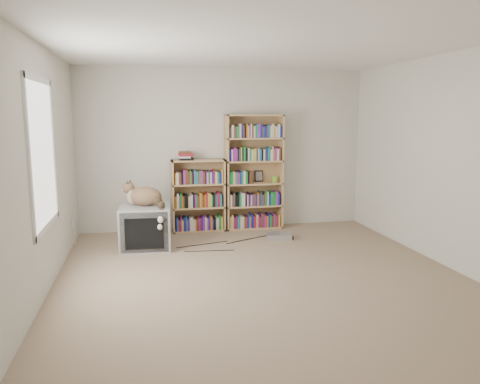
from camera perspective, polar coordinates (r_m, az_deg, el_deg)
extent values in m
cube|color=gray|center=(5.24, 2.93, -10.58)|extent=(4.50, 5.00, 0.01)
cube|color=beige|center=(7.39, -1.90, 5.20)|extent=(4.50, 0.02, 2.50)
cube|color=beige|center=(2.64, 16.98, -2.72)|extent=(4.50, 0.02, 2.50)
cube|color=beige|center=(4.89, -23.39, 2.32)|extent=(0.02, 5.00, 2.50)
cube|color=beige|center=(5.93, 24.60, 3.35)|extent=(0.02, 5.00, 2.50)
cube|color=white|center=(4.97, 3.18, 17.62)|extent=(4.50, 5.00, 0.02)
cube|color=white|center=(5.07, -22.92, 4.28)|extent=(0.02, 1.22, 1.52)
cube|color=#9B9B9D|center=(6.45, -11.44, -4.23)|extent=(0.70, 0.64, 0.58)
cube|color=black|center=(6.17, -11.58, -4.85)|extent=(0.61, 0.07, 0.53)
cube|color=black|center=(6.16, -11.59, -5.00)|extent=(0.49, 0.04, 0.41)
cube|color=black|center=(6.58, -11.37, -4.06)|extent=(0.42, 0.35, 0.35)
ellipsoid|color=#3B2A18|center=(6.43, -11.53, -0.51)|extent=(0.54, 0.45, 0.26)
ellipsoid|color=#3B2A18|center=(6.38, -10.52, -0.63)|extent=(0.28, 0.29, 0.19)
ellipsoid|color=tan|center=(6.47, -12.87, -0.58)|extent=(0.23, 0.23, 0.21)
ellipsoid|color=#3B2A18|center=(6.48, -13.45, 0.50)|extent=(0.21, 0.21, 0.16)
sphere|color=beige|center=(6.51, -13.95, 0.31)|extent=(0.08, 0.08, 0.06)
cone|color=black|center=(6.44, -13.55, 1.09)|extent=(0.08, 0.09, 0.08)
cone|color=black|center=(6.52, -13.24, 1.20)|extent=(0.08, 0.09, 0.08)
cube|color=tan|center=(7.27, -1.63, 2.34)|extent=(0.03, 0.30, 1.79)
cube|color=tan|center=(7.47, 4.98, 2.49)|extent=(0.02, 0.30, 1.79)
cube|color=tan|center=(7.49, 1.48, 2.54)|extent=(0.90, 0.03, 1.79)
cube|color=tan|center=(7.30, 1.76, 9.33)|extent=(0.90, 0.30, 0.02)
cube|color=tan|center=(7.51, 1.69, -4.29)|extent=(0.90, 0.30, 0.03)
cube|color=tan|center=(7.44, 1.70, -1.64)|extent=(0.90, 0.30, 0.03)
cube|color=tan|center=(7.38, 1.71, 1.06)|extent=(0.90, 0.30, 0.02)
cube|color=tan|center=(7.33, 1.73, 3.79)|extent=(0.90, 0.30, 0.02)
cube|color=tan|center=(7.31, 1.74, 6.55)|extent=(0.90, 0.30, 0.02)
cube|color=#A61629|center=(7.49, 1.69, -3.49)|extent=(0.82, 0.24, 0.19)
cube|color=navy|center=(7.42, 1.71, -0.83)|extent=(0.82, 0.24, 0.19)
cube|color=#168033|center=(7.36, 1.72, 1.88)|extent=(0.82, 0.24, 0.19)
cube|color=beige|center=(7.32, 1.73, 4.63)|extent=(0.82, 0.24, 0.19)
cube|color=black|center=(7.30, 1.75, 7.39)|extent=(0.82, 0.24, 0.19)
cube|color=tan|center=(7.22, -8.19, -0.54)|extent=(0.02, 0.30, 1.11)
cube|color=tan|center=(7.31, -2.04, -0.33)|extent=(0.02, 0.30, 1.11)
cube|color=tan|center=(7.39, -5.22, -0.25)|extent=(0.81, 0.03, 1.11)
cube|color=tan|center=(7.18, -5.16, 3.85)|extent=(0.81, 0.30, 0.02)
cube|color=tan|center=(7.36, -5.03, -4.61)|extent=(0.81, 0.30, 0.03)
cube|color=tan|center=(7.28, -5.07, -1.84)|extent=(0.81, 0.30, 0.03)
cube|color=tan|center=(7.22, -5.12, 0.99)|extent=(0.81, 0.30, 0.02)
cube|color=#A61629|center=(7.34, -5.05, -3.79)|extent=(0.73, 0.24, 0.19)
cube|color=navy|center=(7.26, -5.09, -1.01)|extent=(0.73, 0.24, 0.19)
cube|color=#168033|center=(7.21, -5.13, 1.83)|extent=(0.73, 0.24, 0.19)
cube|color=#A61629|center=(7.18, -6.72, 4.42)|extent=(0.22, 0.29, 0.12)
cylinder|color=#6DA52F|center=(7.45, 4.24, 1.59)|extent=(0.09, 0.09, 0.10)
cube|color=black|center=(7.48, 2.30, 1.96)|extent=(0.13, 0.05, 0.18)
cube|color=#A9A9AE|center=(6.87, 4.79, -5.39)|extent=(0.39, 0.31, 0.08)
cube|color=silver|center=(6.85, -19.71, -3.54)|extent=(0.01, 0.08, 0.13)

